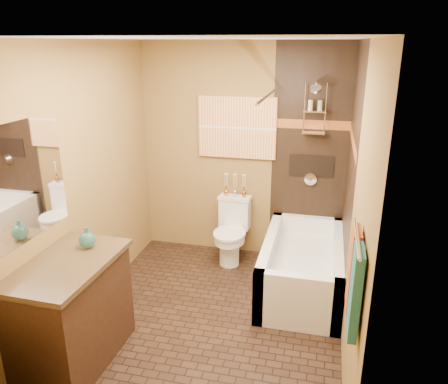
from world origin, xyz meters
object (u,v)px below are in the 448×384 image
(bathtub, at_px, (302,270))
(toilet, at_px, (232,231))
(vanity, at_px, (71,312))
(sunset_painting, at_px, (237,128))

(bathtub, bearing_deg, toilet, 151.26)
(toilet, relative_size, vanity, 0.73)
(bathtub, height_order, vanity, vanity)
(bathtub, relative_size, vanity, 1.46)
(vanity, bearing_deg, sunset_painting, 70.55)
(toilet, bearing_deg, vanity, -110.20)
(sunset_painting, bearing_deg, toilet, -90.00)
(sunset_painting, height_order, vanity, sunset_painting)
(toilet, xyz_separation_m, vanity, (-0.86, -1.99, 0.07))
(sunset_painting, xyz_separation_m, toilet, (0.00, -0.25, -1.17))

